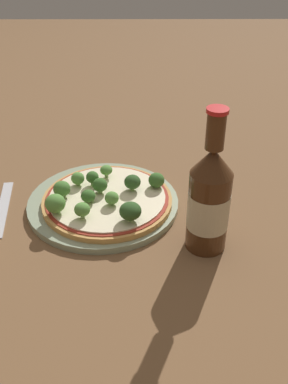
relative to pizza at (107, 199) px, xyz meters
name	(u,v)px	position (x,y,z in m)	size (l,w,h in m)	color
ground_plane	(113,208)	(0.01, 0.00, -0.02)	(3.00, 3.00, 0.00)	brown
plate	(103,203)	(-0.01, 0.01, -0.01)	(0.27, 0.27, 0.01)	#93A384
pizza	(107,199)	(0.00, 0.00, 0.00)	(0.23, 0.23, 0.01)	tan
broccoli_floret_0	(132,182)	(0.04, 0.02, 0.02)	(0.03, 0.03, 0.03)	#89A866
broccoli_floret_1	(113,198)	(0.01, -0.03, 0.02)	(0.02, 0.02, 0.02)	#89A866
broccoli_floret_2	(100,185)	(-0.01, 0.01, 0.02)	(0.03, 0.03, 0.03)	#89A866
broccoli_floret_3	(55,203)	(-0.08, -0.05, 0.02)	(0.03, 0.03, 0.03)	#89A866
broccoli_floret_4	(78,178)	(-0.05, 0.04, 0.02)	(0.02, 0.02, 0.03)	#89A866
broccoli_floret_5	(62,188)	(-0.08, 0.00, 0.02)	(0.03, 0.03, 0.03)	#89A866
broccoli_floret_6	(130,211)	(0.04, -0.07, 0.03)	(0.04, 0.04, 0.03)	#89A866
broccoli_floret_7	(106,170)	(0.00, 0.06, 0.02)	(0.02, 0.02, 0.02)	#89A866
broccoli_floret_8	(82,210)	(-0.04, -0.06, 0.02)	(0.03, 0.03, 0.03)	#89A866
broccoli_floret_9	(92,177)	(-0.03, 0.04, 0.02)	(0.02, 0.02, 0.03)	#89A866
broccoli_floret_10	(88,196)	(-0.03, -0.02, 0.02)	(0.02, 0.02, 0.02)	#89A866
broccoli_floret_11	(156,180)	(0.09, 0.03, 0.02)	(0.03, 0.03, 0.03)	#89A866
beer_bottle	(209,199)	(0.16, -0.10, 0.07)	(0.06, 0.06, 0.23)	#472814
fork	(3,207)	(-0.19, 0.00, -0.02)	(0.04, 0.17, 0.00)	silver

